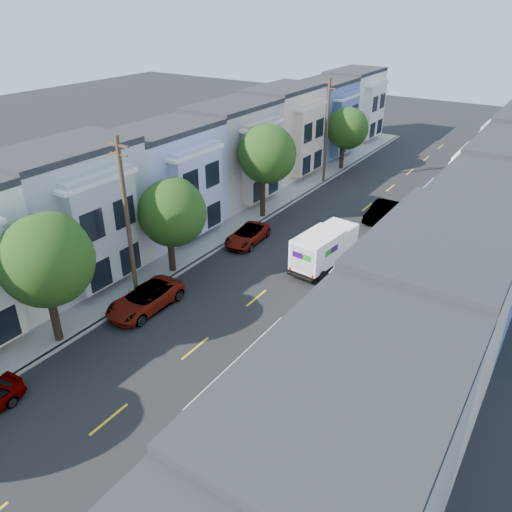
{
  "coord_description": "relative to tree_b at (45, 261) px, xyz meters",
  "views": [
    {
      "loc": [
        14.36,
        -16.03,
        16.67
      ],
      "look_at": [
        -0.83,
        7.19,
        2.2
      ],
      "focal_mm": 35.0,
      "sensor_mm": 36.0,
      "label": 1
    }
  ],
  "objects": [
    {
      "name": "curb_right",
      "position": [
        12.35,
        18.53,
        -4.99
      ],
      "size": [
        0.3,
        70.0,
        0.15
      ],
      "primitive_type": "cube",
      "color": "gray",
      "rests_on": "ground"
    },
    {
      "name": "tree_d",
      "position": [
        -0.0,
        20.55,
        0.44
      ],
      "size": [
        4.7,
        4.7,
        7.88
      ],
      "color": "black",
      "rests_on": "ground"
    },
    {
      "name": "parked_right_c",
      "position": [
        11.2,
        21.46,
        -4.45
      ],
      "size": [
        1.41,
        3.72,
        1.23
      ],
      "primitive_type": "imported",
      "rotation": [
        0.0,
        0.0,
        -0.03
      ],
      "color": "black",
      "rests_on": "ground"
    },
    {
      "name": "townhouse_row_right",
      "position": [
        17.45,
        18.53,
        -5.06
      ],
      "size": [
        5.0,
        70.0,
        8.5
      ],
      "primitive_type": "cube",
      "color": "#687CAF",
      "rests_on": "ground"
    },
    {
      "name": "road_slab",
      "position": [
        6.3,
        18.53,
        -5.05
      ],
      "size": [
        12.0,
        70.0,
        0.02
      ],
      "primitive_type": "cube",
      "color": "black",
      "rests_on": "ground"
    },
    {
      "name": "tree_b",
      "position": [
        0.0,
        0.0,
        0.0
      ],
      "size": [
        4.7,
        4.7,
        7.43
      ],
      "color": "black",
      "rests_on": "ground"
    },
    {
      "name": "tree_e",
      "position": [
        -0.0,
        36.39,
        -0.6
      ],
      "size": [
        4.32,
        4.32,
        6.64
      ],
      "color": "black",
      "rests_on": "ground"
    },
    {
      "name": "fedex_truck",
      "position": [
        7.89,
        15.5,
        -3.56
      ],
      "size": [
        2.15,
        5.59,
        2.68
      ],
      "rotation": [
        0.0,
        0.0,
        -0.09
      ],
      "color": "white",
      "rests_on": "ground"
    },
    {
      "name": "centerline",
      "position": [
        6.3,
        18.53,
        -5.06
      ],
      "size": [
        0.12,
        70.0,
        0.01
      ],
      "primitive_type": "cube",
      "color": "gold",
      "rests_on": "ground"
    },
    {
      "name": "parked_right_b",
      "position": [
        11.2,
        1.99,
        -4.32
      ],
      "size": [
        2.0,
        4.56,
        1.47
      ],
      "primitive_type": "imported",
      "rotation": [
        0.0,
        0.0,
        0.1
      ],
      "color": "silver",
      "rests_on": "ground"
    },
    {
      "name": "tree_c",
      "position": [
        -0.0,
        9.19,
        -0.65
      ],
      "size": [
        4.38,
        4.38,
        6.63
      ],
      "color": "black",
      "rests_on": "ground"
    },
    {
      "name": "curb_left",
      "position": [
        0.25,
        18.53,
        -4.99
      ],
      "size": [
        0.3,
        70.0,
        0.15
      ],
      "primitive_type": "cube",
      "color": "gray",
      "rests_on": "ground"
    },
    {
      "name": "parked_right_d",
      "position": [
        11.2,
        30.56,
        -4.35
      ],
      "size": [
        1.54,
        4.28,
        1.42
      ],
      "primitive_type": "imported",
      "rotation": [
        0.0,
        0.0,
        0.01
      ],
      "color": "black",
      "rests_on": "ground"
    },
    {
      "name": "tree_far_r",
      "position": [
        13.2,
        33.19,
        -1.28
      ],
      "size": [
        3.1,
        3.1,
        5.38
      ],
      "color": "black",
      "rests_on": "ground"
    },
    {
      "name": "utility_pole_far",
      "position": [
        0.0,
        31.53,
        0.09
      ],
      "size": [
        1.6,
        0.26,
        10.0
      ],
      "color": "#42301E",
      "rests_on": "ground"
    },
    {
      "name": "parked_left_d",
      "position": [
        1.4,
        15.73,
        -4.44
      ],
      "size": [
        2.48,
        4.64,
        1.24
      ],
      "primitive_type": "imported",
      "rotation": [
        0.0,
        0.0,
        0.1
      ],
      "color": "#4A0A06",
      "rests_on": "ground"
    },
    {
      "name": "ground",
      "position": [
        6.3,
        3.53,
        -5.06
      ],
      "size": [
        160.0,
        160.0,
        0.0
      ],
      "primitive_type": "plane",
      "color": "black",
      "rests_on": "ground"
    },
    {
      "name": "townhouse_row_left",
      "position": [
        -4.85,
        18.53,
        -5.06
      ],
      "size": [
        5.0,
        70.0,
        8.5
      ],
      "primitive_type": "cube",
      "color": "#687CAF",
      "rests_on": "ground"
    },
    {
      "name": "parked_right_a",
      "position": [
        11.2,
        -4.27,
        -4.41
      ],
      "size": [
        1.46,
        3.93,
        1.3
      ],
      "primitive_type": "imported",
      "rotation": [
        0.0,
        0.0,
        -0.02
      ],
      "color": "slate",
      "rests_on": "ground"
    },
    {
      "name": "sidewalk_left",
      "position": [
        -1.05,
        18.53,
        -4.99
      ],
      "size": [
        2.6,
        70.0,
        0.15
      ],
      "primitive_type": "cube",
      "color": "gray",
      "rests_on": "ground"
    },
    {
      "name": "lead_sedan",
      "position": [
        8.3,
        25.53,
        -4.33
      ],
      "size": [
        1.68,
        4.42,
        1.46
      ],
      "primitive_type": "imported",
      "rotation": [
        0.0,
        0.0,
        -0.03
      ],
      "color": "black",
      "rests_on": "ground"
    },
    {
      "name": "sidewalk_right",
      "position": [
        13.65,
        18.53,
        -4.99
      ],
      "size": [
        2.6,
        70.0,
        0.15
      ],
      "primitive_type": "cube",
      "color": "gray",
      "rests_on": "ground"
    },
    {
      "name": "parked_left_c",
      "position": [
        1.4,
        4.87,
        -4.36
      ],
      "size": [
        2.38,
        5.06,
        1.4
      ],
      "primitive_type": "imported",
      "rotation": [
        0.0,
        0.0,
        -0.01
      ],
      "color": "#959BA3",
      "rests_on": "ground"
    },
    {
      "name": "utility_pole_near",
      "position": [
        0.0,
        5.53,
        0.09
      ],
      "size": [
        1.6,
        0.26,
        10.0
      ],
      "color": "#42301E",
      "rests_on": "ground"
    }
  ]
}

